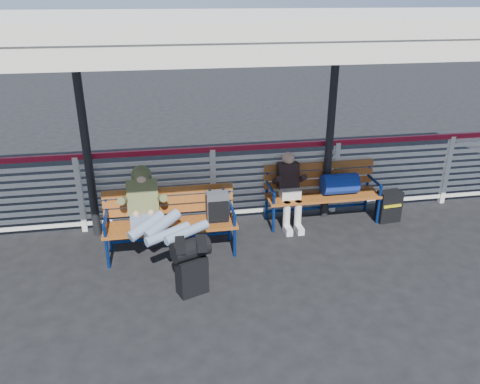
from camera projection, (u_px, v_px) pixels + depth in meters
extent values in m
plane|color=black|center=(233.00, 287.00, 5.82)|extent=(60.00, 60.00, 0.00)
cube|color=silver|center=(213.00, 186.00, 7.30)|extent=(12.00, 0.04, 1.04)
cube|color=maroon|center=(212.00, 149.00, 7.07)|extent=(12.00, 0.06, 0.08)
cube|color=silver|center=(219.00, 21.00, 5.43)|extent=(12.60, 3.60, 0.16)
cube|color=silver|center=(248.00, 48.00, 3.89)|extent=(12.60, 0.06, 0.30)
cylinder|color=black|center=(85.00, 139.00, 6.52)|extent=(0.12, 0.12, 3.00)
cylinder|color=black|center=(331.00, 127.00, 7.11)|extent=(0.12, 0.12, 3.00)
cube|color=black|center=(192.00, 275.00, 5.63)|extent=(0.41, 0.32, 0.49)
cylinder|color=black|center=(191.00, 249.00, 5.49)|extent=(0.50, 0.39, 0.25)
cube|color=#A2621F|center=(171.00, 226.00, 6.38)|extent=(1.80, 0.50, 0.04)
cube|color=#A2621F|center=(169.00, 200.00, 6.51)|extent=(1.80, 0.10, 0.40)
cylinder|color=navy|center=(107.00, 253.00, 6.15)|extent=(0.04, 0.04, 0.45)
cylinder|color=navy|center=(235.00, 242.00, 6.42)|extent=(0.04, 0.04, 0.45)
cylinder|color=navy|center=(108.00, 222.00, 6.48)|extent=(0.04, 0.04, 0.90)
cylinder|color=navy|center=(229.00, 213.00, 6.76)|extent=(0.04, 0.04, 0.90)
cube|color=#494B50|center=(217.00, 206.00, 6.41)|extent=(0.30, 0.19, 0.42)
cube|color=#A2621F|center=(323.00, 196.00, 7.32)|extent=(1.80, 0.50, 0.04)
cube|color=#A2621F|center=(319.00, 174.00, 7.45)|extent=(1.80, 0.10, 0.40)
cylinder|color=navy|center=(273.00, 219.00, 7.09)|extent=(0.04, 0.04, 0.45)
cylinder|color=navy|center=(378.00, 210.00, 7.36)|extent=(0.04, 0.04, 0.45)
cylinder|color=navy|center=(267.00, 193.00, 7.43)|extent=(0.04, 0.04, 0.90)
cylinder|color=navy|center=(367.00, 186.00, 7.70)|extent=(0.04, 0.04, 0.90)
cylinder|color=navy|center=(340.00, 184.00, 7.29)|extent=(0.56, 0.33, 0.33)
cube|color=#7B8FA6|center=(144.00, 220.00, 6.33)|extent=(0.36, 0.26, 0.18)
cube|color=brown|center=(143.00, 197.00, 6.41)|extent=(0.42, 0.38, 0.53)
sphere|color=brown|center=(141.00, 175.00, 6.39)|extent=(0.28, 0.28, 0.28)
sphere|color=tan|center=(141.00, 177.00, 6.36)|extent=(0.21, 0.21, 0.21)
cube|color=black|center=(180.00, 245.00, 5.38)|extent=(0.11, 0.27, 0.10)
cube|color=black|center=(201.00, 243.00, 5.42)|extent=(0.11, 0.27, 0.10)
cube|color=beige|center=(290.00, 194.00, 7.20)|extent=(0.30, 0.24, 0.16)
cube|color=black|center=(288.00, 175.00, 7.23)|extent=(0.32, 0.23, 0.42)
sphere|color=tan|center=(288.00, 158.00, 7.14)|extent=(0.19, 0.19, 0.19)
cylinder|color=beige|center=(287.00, 216.00, 7.13)|extent=(0.11, 0.11, 0.46)
cylinder|color=beige|center=(298.00, 215.00, 7.16)|extent=(0.11, 0.11, 0.46)
cube|color=silver|center=(288.00, 230.00, 7.12)|extent=(0.10, 0.24, 0.10)
cube|color=silver|center=(299.00, 229.00, 7.15)|extent=(0.10, 0.24, 0.10)
cube|color=black|center=(389.00, 206.00, 7.43)|extent=(0.38, 0.24, 0.51)
cube|color=gold|center=(393.00, 206.00, 7.31)|extent=(0.31, 0.05, 0.04)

